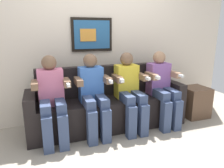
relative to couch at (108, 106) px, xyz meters
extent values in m
plane|color=#9E9384|center=(0.00, -0.33, -0.31)|extent=(6.09, 6.09, 0.00)
cube|color=beige|center=(0.00, 0.44, 0.99)|extent=(4.68, 0.05, 2.60)
cube|color=black|center=(-0.13, 0.40, 1.04)|extent=(0.63, 0.03, 0.50)
cube|color=#26598C|center=(-0.13, 0.38, 1.04)|extent=(0.55, 0.02, 0.42)
cube|color=orange|center=(-0.19, 0.37, 1.03)|extent=(0.24, 0.02, 0.18)
cube|color=black|center=(0.00, -0.04, -0.09)|extent=(2.00, 0.58, 0.45)
cube|color=black|center=(0.00, 0.18, 0.36)|extent=(2.00, 0.14, 0.45)
cube|color=black|center=(-1.07, -0.04, 0.00)|extent=(0.14, 0.58, 0.62)
cube|color=black|center=(1.07, -0.04, 0.00)|extent=(0.14, 0.58, 0.62)
cube|color=pink|center=(-0.80, -0.05, 0.38)|extent=(0.32, 0.20, 0.48)
sphere|color=brown|center=(-0.80, -0.05, 0.70)|extent=(0.19, 0.19, 0.19)
cube|color=#38476B|center=(-0.89, -0.25, 0.20)|extent=(0.12, 0.40, 0.12)
cube|color=#38476B|center=(-0.71, -0.25, 0.20)|extent=(0.12, 0.40, 0.12)
cube|color=#38476B|center=(-0.89, -0.45, -0.09)|extent=(0.12, 0.12, 0.45)
cube|color=#38476B|center=(-0.71, -0.45, -0.09)|extent=(0.12, 0.12, 0.45)
cube|color=brown|center=(-0.99, -0.17, 0.46)|extent=(0.08, 0.28, 0.08)
cube|color=brown|center=(-0.61, -0.17, 0.46)|extent=(0.08, 0.28, 0.08)
cube|color=white|center=(-0.61, -0.33, 0.47)|extent=(0.04, 0.13, 0.04)
cube|color=#3F72CC|center=(-0.27, -0.05, 0.38)|extent=(0.32, 0.20, 0.48)
sphere|color=brown|center=(-0.27, -0.05, 0.70)|extent=(0.19, 0.19, 0.19)
cube|color=#38476B|center=(-0.36, -0.25, 0.20)|extent=(0.12, 0.40, 0.12)
cube|color=#38476B|center=(-0.18, -0.25, 0.20)|extent=(0.12, 0.40, 0.12)
cube|color=#38476B|center=(-0.36, -0.45, -0.09)|extent=(0.12, 0.12, 0.45)
cube|color=#38476B|center=(-0.18, -0.45, -0.09)|extent=(0.12, 0.12, 0.45)
cube|color=brown|center=(-0.46, -0.17, 0.46)|extent=(0.08, 0.28, 0.08)
cube|color=brown|center=(-0.08, -0.17, 0.46)|extent=(0.08, 0.28, 0.08)
cube|color=white|center=(-0.08, -0.33, 0.47)|extent=(0.04, 0.13, 0.04)
cube|color=yellow|center=(0.27, -0.05, 0.38)|extent=(0.32, 0.20, 0.48)
sphere|color=brown|center=(0.27, -0.05, 0.70)|extent=(0.19, 0.19, 0.19)
cube|color=#38476B|center=(0.18, -0.25, 0.20)|extent=(0.12, 0.40, 0.12)
cube|color=#38476B|center=(0.36, -0.25, 0.20)|extent=(0.12, 0.40, 0.12)
cube|color=#38476B|center=(0.18, -0.45, -0.09)|extent=(0.12, 0.12, 0.45)
cube|color=#38476B|center=(0.36, -0.45, -0.09)|extent=(0.12, 0.12, 0.45)
cube|color=brown|center=(0.08, -0.17, 0.46)|extent=(0.08, 0.28, 0.08)
cube|color=brown|center=(0.46, -0.17, 0.46)|extent=(0.08, 0.28, 0.08)
cube|color=white|center=(0.46, -0.33, 0.47)|extent=(0.04, 0.13, 0.04)
cube|color=white|center=(0.08, -0.33, 0.47)|extent=(0.04, 0.10, 0.04)
cube|color=#8C59A5|center=(0.80, -0.05, 0.38)|extent=(0.32, 0.20, 0.48)
sphere|color=#9E7556|center=(0.80, -0.05, 0.70)|extent=(0.19, 0.19, 0.19)
cube|color=#38476B|center=(0.71, -0.25, 0.20)|extent=(0.12, 0.40, 0.12)
cube|color=#38476B|center=(0.89, -0.25, 0.20)|extent=(0.12, 0.40, 0.12)
cube|color=#38476B|center=(0.71, -0.45, -0.09)|extent=(0.12, 0.12, 0.45)
cube|color=#38476B|center=(0.89, -0.45, -0.09)|extent=(0.12, 0.12, 0.45)
cube|color=#9E7556|center=(0.61, -0.17, 0.46)|extent=(0.08, 0.28, 0.08)
cube|color=#9E7556|center=(0.99, -0.17, 0.46)|extent=(0.08, 0.28, 0.08)
cube|color=white|center=(0.99, -0.33, 0.47)|extent=(0.04, 0.13, 0.04)
cube|color=white|center=(0.61, -0.33, 0.47)|extent=(0.04, 0.10, 0.04)
cube|color=brown|center=(1.49, -0.11, -0.06)|extent=(0.40, 0.40, 0.50)
camera|label=1|loc=(-0.91, -2.79, 1.09)|focal=33.47mm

